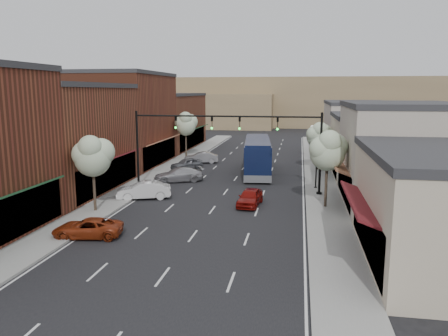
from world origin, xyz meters
The scene contains 29 objects.
ground centered at (0.00, 0.00, 0.00)m, with size 160.00×160.00×0.00m, color black.
sidewalk_left centered at (-8.40, 18.50, 0.07)m, with size 2.80×73.00×0.15m, color gray.
sidewalk_right centered at (8.40, 18.50, 0.07)m, with size 2.80×73.00×0.15m, color gray.
curb_left centered at (-7.00, 18.50, 0.07)m, with size 0.25×73.00×0.17m, color gray.
curb_right centered at (7.00, 18.50, 0.07)m, with size 0.25×73.00×0.17m, color gray.
bldg_left_midnear centered at (-14.23, 6.00, 4.66)m, with size 10.14×14.10×9.40m.
bldg_left_midfar centered at (-14.24, 20.00, 5.40)m, with size 10.14×14.10×10.90m.
bldg_left_far centered at (-14.22, 36.00, 4.16)m, with size 10.14×18.10×8.40m.
bldg_right_near centered at (13.69, -6.00, 2.92)m, with size 9.14×12.10×5.90m.
bldg_right_midnear centered at (13.72, 6.00, 3.91)m, with size 9.14×12.10×7.90m.
bldg_right_midfar centered at (13.70, 18.00, 3.17)m, with size 9.14×12.10×6.40m.
bldg_right_far centered at (13.71, 32.00, 3.66)m, with size 9.14×16.10×7.40m.
hill_far centered at (0.00, 90.00, 6.00)m, with size 120.00×30.00×12.00m, color #7A6647.
hill_near centered at (-25.00, 78.00, 4.00)m, with size 50.00×20.00×8.00m, color #7A6647.
signal_mast_right centered at (5.62, 8.00, 4.62)m, with size 8.22×0.46×7.00m.
signal_mast_left centered at (-5.62, 8.00, 4.62)m, with size 8.22×0.46×7.00m.
tree_right_near centered at (8.35, 3.94, 4.45)m, with size 2.85×2.65×5.95m.
tree_right_far centered at (8.35, 19.94, 3.99)m, with size 2.85×2.65×5.43m.
tree_left_near centered at (-8.25, -0.06, 4.22)m, with size 2.85×2.65×5.69m.
tree_left_far centered at (-8.25, 25.94, 4.60)m, with size 2.85×2.65×6.13m.
lamp_post_near centered at (7.80, 10.50, 3.01)m, with size 0.44×0.44×4.44m.
lamp_post_far centered at (7.80, 28.00, 3.01)m, with size 0.44×0.44×4.44m.
coach_bus centered at (1.86, 17.33, 1.92)m, with size 3.85×12.29×3.69m.
red_hatchback centered at (2.61, 3.76, 0.66)m, with size 1.57×3.90×1.33m, color maroon.
parked_car_a centered at (-6.20, -5.28, 0.58)m, with size 1.91×4.15×1.15m, color maroon.
parked_car_b centered at (-6.20, 4.39, 0.72)m, with size 1.53×4.38×1.44m, color silver.
parked_car_c centered at (-5.26, 11.56, 0.69)m, with size 1.95×4.79×1.39m, color #A1A1A6.
parked_car_d centered at (-6.20, 18.27, 0.65)m, with size 1.53×3.79×1.29m, color #595B60.
parked_car_e centered at (-5.57, 22.77, 0.68)m, with size 1.44×4.14×1.36m, color #9D9DA2.
Camera 1 is at (6.22, -28.75, 8.72)m, focal length 35.00 mm.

